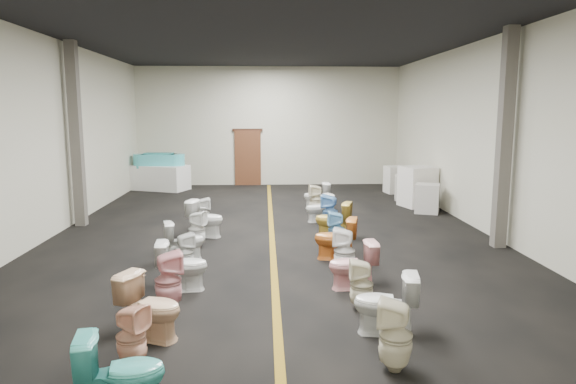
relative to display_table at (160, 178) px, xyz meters
name	(u,v)px	position (x,y,z in m)	size (l,w,h in m)	color
floor	(272,232)	(3.97, -6.87, -0.45)	(16.00, 16.00, 0.00)	black
ceiling	(271,35)	(3.97, -6.87, 4.05)	(16.00, 16.00, 0.00)	black
wall_back	(268,126)	(3.97, 1.13, 1.80)	(10.00, 10.00, 0.00)	beige
wall_front	(285,189)	(3.97, -14.87, 1.80)	(10.00, 10.00, 0.00)	beige
wall_left	(49,137)	(-1.03, -6.87, 1.80)	(16.00, 16.00, 0.00)	beige
wall_right	(485,136)	(8.97, -6.87, 1.80)	(16.00, 16.00, 0.00)	beige
aisle_stripe	(272,232)	(3.97, -6.87, -0.44)	(0.12, 15.60, 0.01)	#7E5E12
back_door	(248,158)	(3.17, 1.07, 0.60)	(1.00, 0.10, 2.10)	#562D19
door_frame	(247,130)	(3.17, 1.08, 1.67)	(1.15, 0.08, 0.10)	#331C11
column_left	(76,135)	(-0.78, -5.87, 1.80)	(0.25, 0.25, 4.50)	#59544C
column_right	(504,140)	(8.72, -8.37, 1.80)	(0.25, 0.25, 4.50)	#59544C
display_table	(160,178)	(0.00, 0.00, 0.00)	(2.01, 1.00, 0.89)	white
bathtub	(159,160)	(0.00, 0.00, 0.62)	(1.86, 0.76, 0.55)	#46C3CB
appliance_crate_a	(427,198)	(8.37, -4.68, -0.04)	(0.63, 0.63, 0.81)	beige
appliance_crate_b	(417,187)	(8.37, -3.71, 0.15)	(0.87, 0.87, 1.20)	silver
appliance_crate_c	(406,187)	(8.37, -2.48, -0.05)	(0.69, 0.69, 0.78)	silver
appliance_crate_d	(395,180)	(8.37, -1.13, 0.02)	(0.65, 0.65, 0.94)	silver
toilet_left_0	(122,374)	(2.47, -14.14, -0.04)	(0.45, 0.79, 0.81)	teal
toilet_left_1	(131,337)	(2.33, -13.26, -0.08)	(0.33, 0.34, 0.73)	#ECAC8D
toilet_left_2	(151,307)	(2.38, -12.51, -0.03)	(0.46, 0.81, 0.83)	#E2B48B
toilet_left_3	(168,281)	(2.42, -11.53, -0.02)	(0.38, 0.39, 0.85)	pink
toilet_left_4	(182,266)	(2.49, -10.75, -0.04)	(0.45, 0.79, 0.81)	white
toilet_left_5	(185,253)	(2.39, -9.81, -0.09)	(0.32, 0.32, 0.70)	silver
toilet_left_6	(184,241)	(2.27, -9.06, -0.07)	(0.42, 0.74, 0.76)	silver
toilet_left_7	(197,229)	(2.39, -8.15, -0.06)	(0.35, 0.36, 0.78)	white
toilet_left_8	(206,219)	(2.46, -7.21, -0.03)	(0.47, 0.82, 0.84)	white
toilet_left_9	(202,213)	(2.30, -6.41, -0.07)	(0.34, 0.35, 0.76)	silver
toilet_right_0	(395,336)	(5.23, -13.46, -0.04)	(0.37, 0.37, 0.81)	beige
toilet_right_1	(385,304)	(5.34, -12.51, -0.04)	(0.45, 0.80, 0.81)	silver
toilet_right_2	(361,285)	(5.19, -11.69, -0.08)	(0.33, 0.34, 0.74)	beige
toilet_right_3	(353,265)	(5.21, -10.81, -0.05)	(0.44, 0.77, 0.78)	#F5ABAC
toilet_right_4	(344,251)	(5.19, -10.07, -0.03)	(0.37, 0.38, 0.83)	white
toilet_right_5	(335,239)	(5.16, -9.15, -0.03)	(0.46, 0.81, 0.82)	orange
toilet_right_6	(336,230)	(5.30, -8.30, -0.06)	(0.35, 0.36, 0.77)	#7BBFE8
toilet_right_7	(333,220)	(5.34, -7.43, -0.03)	(0.46, 0.81, 0.82)	gold
toilet_right_8	(330,212)	(5.38, -6.57, -0.02)	(0.38, 0.39, 0.84)	#67A1DE
toilet_right_9	(319,208)	(5.21, -5.73, -0.09)	(0.40, 0.70, 0.71)	white
toilet_right_10	(316,200)	(5.22, -4.80, -0.03)	(0.38, 0.38, 0.83)	#EEE5C4
toilet_right_11	(317,196)	(5.33, -3.91, -0.07)	(0.42, 0.74, 0.76)	white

